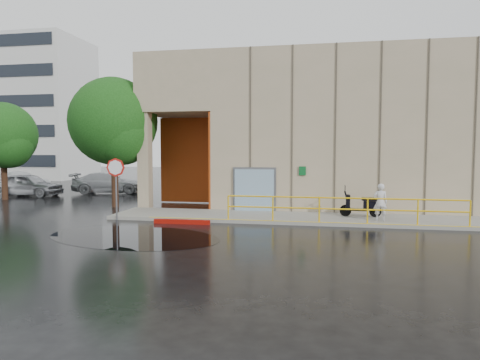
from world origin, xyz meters
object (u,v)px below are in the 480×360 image
Objects in this scene: scooter at (361,199)px; car_c at (109,183)px; tree_near at (116,125)px; stop_sign at (116,175)px; car_b at (17,182)px; person at (380,202)px; tree_far at (4,138)px; red_curb at (182,222)px; car_a at (28,185)px.

scooter is 0.35× the size of car_c.
car_c is at bearing 120.59° from tree_near.
stop_sign is 0.59× the size of car_b.
tree_far reaches higher than person.
red_curb is 0.53× the size of car_a.
red_curb is (-8.13, -1.38, -0.84)m from person.
car_a is (-10.32, 7.98, -1.21)m from stop_sign.
stop_sign reaches higher than person.
stop_sign is at bearing 171.87° from red_curb.
car_a is (-21.60, 7.05, -0.16)m from person.
stop_sign is 12.08m from tree_far.
red_curb is at bearing -40.82° from tree_near.
tree_near is (-5.09, 4.40, 4.34)m from red_curb.
car_b is (-15.75, 10.28, 0.67)m from red_curb.
stop_sign is 16.02m from car_b.
red_curb is 0.34× the size of tree_near.
car_a is 3.68m from tree_far.
car_b is at bearing 51.39° from car_a.
scooter reaches higher than red_curb.
tree_near reaches higher than person.
tree_far is at bearing -147.82° from car_b.
scooter is 21.78m from car_a.
tree_near is (-13.22, 3.02, 3.50)m from person.
tree_near is at bearing 172.89° from scooter.
red_curb is (3.15, -0.45, -1.89)m from stop_sign.
car_c is at bearing -56.91° from car_a.
scooter is 0.40× the size of car_a.
car_c is 0.84× the size of tree_far.
car_b is 0.91× the size of car_c.
person is at bearing -107.69° from car_a.
person is 19.86m from car_c.
car_c is at bearing 134.64° from stop_sign.
stop_sign is at bearing -125.90° from car_b.
tree_far is (2.25, -3.87, 3.08)m from car_b.
car_c is (-17.25, 9.84, -0.19)m from person.
car_c is at bearing -79.82° from car_b.
tree_far reaches higher than stop_sign.
person is 0.57× the size of stop_sign.
tree_far is (-13.50, 6.41, 3.75)m from red_curb.
scooter is at bearing 26.00° from stop_sign.
red_curb is 0.52× the size of car_b.
car_c reaches higher than red_curb.
stop_sign is 3.70m from red_curb.
red_curb is 15.41m from tree_far.
car_c is at bearing 129.11° from red_curb.
red_curb is 18.82m from car_b.
person reaches higher than car_c.
person is at bearing -13.08° from tree_far.
person reaches higher than car_b.
person is at bearing 9.64° from red_curb.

